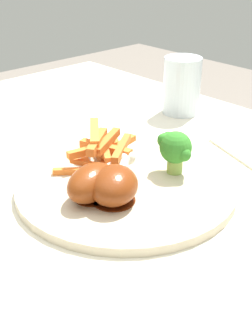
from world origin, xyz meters
TOP-DOWN VIEW (x-y plane):
  - dining_table at (0.00, 0.00)m, footprint 1.06×0.84m
  - dinner_plate at (0.02, 0.04)m, footprint 0.29×0.29m
  - broccoli_floret_front at (0.04, 0.11)m, footprint 0.05×0.04m
  - carrot_fries_pile at (-0.03, 0.05)m, footprint 0.13×0.14m
  - chicken_drumstick_near at (0.02, -0.01)m, footprint 0.07×0.13m
  - chicken_drumstick_far at (0.04, 0.01)m, footprint 0.11×0.12m
  - water_glass at (-0.12, 0.31)m, footprint 0.07×0.07m

SIDE VIEW (x-z plane):
  - dining_table at x=0.00m, z-range 0.26..0.99m
  - dinner_plate at x=0.02m, z-range 0.73..0.74m
  - chicken_drumstick_near at x=0.02m, z-range 0.74..0.79m
  - chicken_drumstick_far at x=0.04m, z-range 0.74..0.79m
  - carrot_fries_pile at x=-0.03m, z-range 0.74..0.79m
  - broccoli_floret_front at x=0.04m, z-range 0.75..0.81m
  - water_glass at x=-0.12m, z-range 0.73..0.83m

